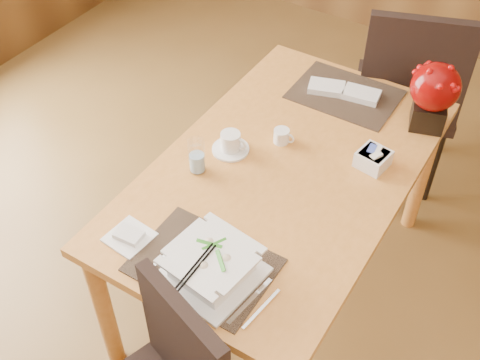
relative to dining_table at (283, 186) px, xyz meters
The scene contains 12 objects.
dining_table is the anchor object (origin of this frame).
placemat_near 0.56m from the dining_table, 90.00° to the right, with size 0.45×0.33×0.01m, color black.
placemat_far 0.56m from the dining_table, 90.00° to the left, with size 0.45×0.33×0.01m, color black.
soup_setting 0.59m from the dining_table, 85.22° to the right, with size 0.32×0.32×0.12m.
coffee_cup 0.27m from the dining_table, behind, with size 0.15×0.15×0.08m.
water_glass 0.37m from the dining_table, 145.84° to the right, with size 0.06×0.06×0.15m, color silver.
creamer_jug 0.20m from the dining_table, 124.04° to the left, with size 0.08×0.08×0.06m, color silver, non-canonical shape.
sugar_caddy 0.36m from the dining_table, 34.42° to the left, with size 0.11×0.11×0.07m, color silver.
berry_decor 0.70m from the dining_table, 55.40° to the left, with size 0.20×0.20×0.29m.
napkins_far 0.56m from the dining_table, 89.63° to the left, with size 0.31×0.11×0.03m, color silver, non-canonical shape.
bread_plate 0.66m from the dining_table, 115.57° to the right, with size 0.14×0.14×0.01m, color silver.
far_chair 0.96m from the dining_table, 79.64° to the left, with size 0.63×0.63×1.06m.
Camera 1 is at (0.74, -0.91, 2.34)m, focal length 45.00 mm.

